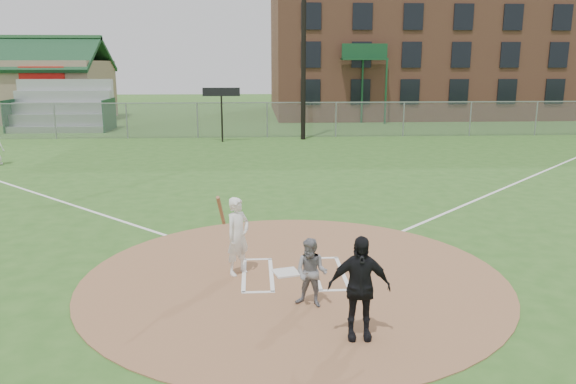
{
  "coord_description": "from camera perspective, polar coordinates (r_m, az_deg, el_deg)",
  "views": [
    {
      "loc": [
        -0.76,
        -10.52,
        4.17
      ],
      "look_at": [
        0.0,
        2.0,
        1.3
      ],
      "focal_mm": 35.0,
      "sensor_mm": 36.0,
      "label": 1
    }
  ],
  "objects": [
    {
      "name": "brick_warehouse",
      "position": [
        51.4,
        16.23,
        16.11
      ],
      "size": [
        30.0,
        17.17,
        15.0
      ],
      "color": "#955740",
      "rests_on": "ground"
    },
    {
      "name": "light_pole",
      "position": [
        31.73,
        1.61,
        17.29
      ],
      "size": [
        1.2,
        0.3,
        12.22
      ],
      "color": "black",
      "rests_on": "ground"
    },
    {
      "name": "scoreboard_sign",
      "position": [
        30.82,
        -6.79,
        9.48
      ],
      "size": [
        2.0,
        0.1,
        2.93
      ],
      "color": "black",
      "rests_on": "ground"
    },
    {
      "name": "home_plate",
      "position": [
        11.5,
        -0.19,
        -8.19
      ],
      "size": [
        0.6,
        0.6,
        0.03
      ],
      "primitive_type": "cube",
      "rotation": [
        0.0,
        0.0,
        0.26
      ],
      "color": "silver",
      "rests_on": "dirt_circle"
    },
    {
      "name": "foul_line_third",
      "position": [
        21.59,
        -25.82,
        0.47
      ],
      "size": [
        17.04,
        17.04,
        0.01
      ],
      "primitive_type": "cube",
      "rotation": [
        0.0,
        0.0,
        0.79
      ],
      "color": "white",
      "rests_on": "ground"
    },
    {
      "name": "foul_line_first",
      "position": [
        22.21,
        22.67,
        1.08
      ],
      "size": [
        17.04,
        17.04,
        0.01
      ],
      "primitive_type": "cube",
      "rotation": [
        0.0,
        0.0,
        -0.79
      ],
      "color": "white",
      "rests_on": "ground"
    },
    {
      "name": "batter_at_plate",
      "position": [
        11.27,
        -5.13,
        -4.45
      ],
      "size": [
        0.71,
        1.04,
        1.78
      ],
      "color": "white",
      "rests_on": "dirt_circle"
    },
    {
      "name": "clubhouse",
      "position": [
        46.84,
        -25.42,
        9.49
      ],
      "size": [
        12.2,
        8.71,
        6.23
      ],
      "color": "gray",
      "rests_on": "ground"
    },
    {
      "name": "bleachers",
      "position": [
        38.79,
        -22.08,
        8.15
      ],
      "size": [
        6.08,
        3.2,
        3.2
      ],
      "color": "#B7BABF",
      "rests_on": "ground"
    },
    {
      "name": "catcher",
      "position": [
        9.84,
        2.39,
        -8.2
      ],
      "size": [
        0.73,
        0.66,
        1.22
      ],
      "primitive_type": "imported",
      "rotation": [
        0.0,
        0.0,
        -0.42
      ],
      "color": "gray",
      "rests_on": "dirt_circle"
    },
    {
      "name": "outfield_fence",
      "position": [
        32.68,
        -2.13,
        7.34
      ],
      "size": [
        56.08,
        0.08,
        2.03
      ],
      "color": "slate",
      "rests_on": "ground"
    },
    {
      "name": "ground",
      "position": [
        11.34,
        0.62,
        -8.69
      ],
      "size": [
        140.0,
        140.0,
        0.0
      ],
      "primitive_type": "plane",
      "color": "#2F5C1F",
      "rests_on": "ground"
    },
    {
      "name": "umpire",
      "position": [
        8.74,
        7.23,
        -9.6
      ],
      "size": [
        0.98,
        0.46,
        1.64
      ],
      "primitive_type": "imported",
      "rotation": [
        0.0,
        0.0,
        -0.06
      ],
      "color": "black",
      "rests_on": "dirt_circle"
    },
    {
      "name": "dirt_circle",
      "position": [
        11.34,
        0.62,
        -8.64
      ],
      "size": [
        8.4,
        8.4,
        0.02
      ],
      "primitive_type": "cylinder",
      "color": "#9B6C49",
      "rests_on": "ground"
    },
    {
      "name": "batters_boxes",
      "position": [
        11.47,
        0.56,
        -8.3
      ],
      "size": [
        2.08,
        1.88,
        0.01
      ],
      "color": "white",
      "rests_on": "dirt_circle"
    }
  ]
}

